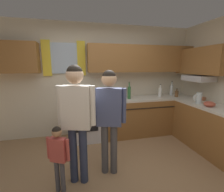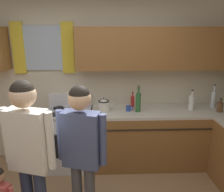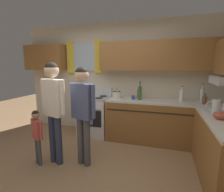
{
  "view_description": "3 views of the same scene",
  "coord_description": "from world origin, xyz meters",
  "px_view_note": "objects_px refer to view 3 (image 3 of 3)",
  "views": [
    {
      "loc": [
        -0.52,
        -1.79,
        1.65
      ],
      "look_at": [
        0.06,
        0.71,
        1.14
      ],
      "focal_mm": 24.48,
      "sensor_mm": 36.0,
      "label": 1
    },
    {
      "loc": [
        0.14,
        -1.61,
        2.05
      ],
      "look_at": [
        0.23,
        0.77,
        1.36
      ],
      "focal_mm": 35.55,
      "sensor_mm": 36.0,
      "label": 2
    },
    {
      "loc": [
        1.13,
        -2.08,
        1.61
      ],
      "look_at": [
        0.29,
        0.69,
        1.1
      ],
      "focal_mm": 27.63,
      "sensor_mm": 36.0,
      "label": 3
    }
  ],
  "objects_px": {
    "bottle_tall_clear": "(202,95)",
    "adult_in_plaid": "(83,105)",
    "bottle_squat_brown": "(204,100)",
    "mug_cobalt_blue": "(133,97)",
    "stovetop_kettle": "(117,94)",
    "adult_holding_child": "(53,101)",
    "small_child": "(37,131)",
    "stove_oven": "(95,115)",
    "bottle_wine_green": "(140,93)",
    "water_pitcher": "(215,107)",
    "mixing_bowl": "(221,116)",
    "bottle_sauce_red": "(139,94)",
    "bottle_milk_white": "(182,96)"
  },
  "relations": [
    {
      "from": "adult_in_plaid",
      "to": "small_child",
      "type": "bearing_deg",
      "value": -162.56
    },
    {
      "from": "bottle_tall_clear",
      "to": "adult_holding_child",
      "type": "height_order",
      "value": "adult_holding_child"
    },
    {
      "from": "bottle_sauce_red",
      "to": "bottle_wine_green",
      "type": "xyz_separation_m",
      "value": [
        0.05,
        -0.23,
        0.06
      ]
    },
    {
      "from": "bottle_milk_white",
      "to": "water_pitcher",
      "type": "distance_m",
      "value": 0.89
    },
    {
      "from": "small_child",
      "to": "mixing_bowl",
      "type": "bearing_deg",
      "value": 8.69
    },
    {
      "from": "bottle_squat_brown",
      "to": "small_child",
      "type": "height_order",
      "value": "bottle_squat_brown"
    },
    {
      "from": "water_pitcher",
      "to": "adult_holding_child",
      "type": "distance_m",
      "value": 2.48
    },
    {
      "from": "bottle_sauce_red",
      "to": "stovetop_kettle",
      "type": "distance_m",
      "value": 0.49
    },
    {
      "from": "bottle_squat_brown",
      "to": "water_pitcher",
      "type": "relative_size",
      "value": 0.93
    },
    {
      "from": "bottle_wine_green",
      "to": "water_pitcher",
      "type": "height_order",
      "value": "bottle_wine_green"
    },
    {
      "from": "bottle_squat_brown",
      "to": "stovetop_kettle",
      "type": "bearing_deg",
      "value": 176.73
    },
    {
      "from": "small_child",
      "to": "stovetop_kettle",
      "type": "bearing_deg",
      "value": 57.53
    },
    {
      "from": "bottle_sauce_red",
      "to": "bottle_wine_green",
      "type": "relative_size",
      "value": 0.62
    },
    {
      "from": "bottle_wine_green",
      "to": "small_child",
      "type": "relative_size",
      "value": 0.43
    },
    {
      "from": "bottle_wine_green",
      "to": "water_pitcher",
      "type": "bearing_deg",
      "value": -31.16
    },
    {
      "from": "bottle_tall_clear",
      "to": "bottle_milk_white",
      "type": "height_order",
      "value": "bottle_tall_clear"
    },
    {
      "from": "mixing_bowl",
      "to": "bottle_sauce_red",
      "type": "bearing_deg",
      "value": 136.23
    },
    {
      "from": "stove_oven",
      "to": "adult_in_plaid",
      "type": "bearing_deg",
      "value": -75.6
    },
    {
      "from": "bottle_squat_brown",
      "to": "mug_cobalt_blue",
      "type": "xyz_separation_m",
      "value": [
        -1.35,
        0.08,
        -0.03
      ]
    },
    {
      "from": "stovetop_kettle",
      "to": "small_child",
      "type": "distance_m",
      "value": 1.78
    },
    {
      "from": "mug_cobalt_blue",
      "to": "small_child",
      "type": "bearing_deg",
      "value": -132.04
    },
    {
      "from": "bottle_tall_clear",
      "to": "mixing_bowl",
      "type": "height_order",
      "value": "bottle_tall_clear"
    },
    {
      "from": "adult_holding_child",
      "to": "stovetop_kettle",
      "type": "bearing_deg",
      "value": 62.78
    },
    {
      "from": "water_pitcher",
      "to": "adult_holding_child",
      "type": "relative_size",
      "value": 0.13
    },
    {
      "from": "bottle_squat_brown",
      "to": "mug_cobalt_blue",
      "type": "distance_m",
      "value": 1.36
    },
    {
      "from": "bottle_tall_clear",
      "to": "stovetop_kettle",
      "type": "distance_m",
      "value": 1.72
    },
    {
      "from": "bottle_squat_brown",
      "to": "mug_cobalt_blue",
      "type": "height_order",
      "value": "bottle_squat_brown"
    },
    {
      "from": "stove_oven",
      "to": "stovetop_kettle",
      "type": "relative_size",
      "value": 4.02
    },
    {
      "from": "mug_cobalt_blue",
      "to": "adult_in_plaid",
      "type": "distance_m",
      "value": 1.36
    },
    {
      "from": "stove_oven",
      "to": "bottle_tall_clear",
      "type": "bearing_deg",
      "value": 2.64
    },
    {
      "from": "bottle_milk_white",
      "to": "water_pitcher",
      "type": "bearing_deg",
      "value": -62.98
    },
    {
      "from": "mixing_bowl",
      "to": "bottle_milk_white",
      "type": "bearing_deg",
      "value": 111.18
    },
    {
      "from": "bottle_tall_clear",
      "to": "bottle_wine_green",
      "type": "distance_m",
      "value": 1.22
    },
    {
      "from": "mug_cobalt_blue",
      "to": "water_pitcher",
      "type": "bearing_deg",
      "value": -29.43
    },
    {
      "from": "adult_holding_child",
      "to": "small_child",
      "type": "height_order",
      "value": "adult_holding_child"
    },
    {
      "from": "bottle_sauce_red",
      "to": "stovetop_kettle",
      "type": "height_order",
      "value": "bottle_sauce_red"
    },
    {
      "from": "bottle_tall_clear",
      "to": "bottle_milk_white",
      "type": "distance_m",
      "value": 0.4
    },
    {
      "from": "adult_in_plaid",
      "to": "mixing_bowl",
      "type": "bearing_deg",
      "value": 5.38
    },
    {
      "from": "bottle_wine_green",
      "to": "adult_in_plaid",
      "type": "distance_m",
      "value": 1.4
    },
    {
      "from": "bottle_tall_clear",
      "to": "adult_in_plaid",
      "type": "relative_size",
      "value": 0.23
    },
    {
      "from": "stovetop_kettle",
      "to": "adult_holding_child",
      "type": "distance_m",
      "value": 1.49
    },
    {
      "from": "stove_oven",
      "to": "mixing_bowl",
      "type": "distance_m",
      "value": 2.56
    },
    {
      "from": "mixing_bowl",
      "to": "small_child",
      "type": "height_order",
      "value": "mixing_bowl"
    },
    {
      "from": "adult_holding_child",
      "to": "small_child",
      "type": "relative_size",
      "value": 1.82
    },
    {
      "from": "stovetop_kettle",
      "to": "adult_in_plaid",
      "type": "xyz_separation_m",
      "value": [
        -0.22,
        -1.24,
        0.01
      ]
    },
    {
      "from": "bottle_sauce_red",
      "to": "small_child",
      "type": "xyz_separation_m",
      "value": [
        -1.38,
        -1.64,
        -0.42
      ]
    },
    {
      "from": "mixing_bowl",
      "to": "adult_holding_child",
      "type": "bearing_deg",
      "value": -173.52
    },
    {
      "from": "bottle_squat_brown",
      "to": "mixing_bowl",
      "type": "height_order",
      "value": "bottle_squat_brown"
    },
    {
      "from": "stove_oven",
      "to": "mixing_bowl",
      "type": "relative_size",
      "value": 5.43
    },
    {
      "from": "bottle_sauce_red",
      "to": "mixing_bowl",
      "type": "xyz_separation_m",
      "value": [
        1.29,
        -1.23,
        -0.05
      ]
    }
  ]
}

